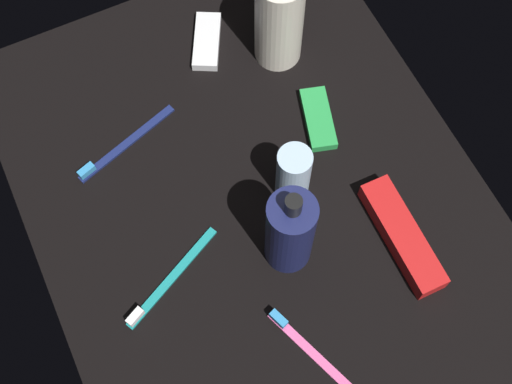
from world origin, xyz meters
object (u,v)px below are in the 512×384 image
deodorant_stick (293,174)px  snack_bar_white (207,41)px  toothpaste_box_red (402,236)px  lotion_bottle (290,232)px  toothbrush_teal (167,282)px  toothbrush_navy (121,147)px  bodywash_bottle (279,19)px  toothbrush_pink (313,353)px  snack_bar_green (318,119)px

deodorant_stick → snack_bar_white: bearing=1.5°
toothpaste_box_red → lotion_bottle: bearing=71.0°
toothbrush_teal → toothbrush_navy: size_ratio=0.96×
bodywash_bottle → toothbrush_pink: bearing=159.3°
toothbrush_navy → snack_bar_white: toothbrush_navy is taller
bodywash_bottle → snack_bar_green: (-14.11, 0.04, -7.90)cm
deodorant_stick → toothpaste_box_red: 17.74cm
bodywash_bottle → deodorant_stick: bearing=158.6°
deodorant_stick → toothbrush_teal: 23.30cm
bodywash_bottle → snack_bar_green: size_ratio=1.83×
deodorant_stick → toothpaste_box_red: bearing=-142.9°
deodorant_stick → toothbrush_pink: (-22.83, 8.32, -4.67)cm
toothbrush_navy → snack_bar_green: size_ratio=1.68×
lotion_bottle → toothbrush_teal: (2.95, 17.28, -7.43)cm
lotion_bottle → toothpaste_box_red: bearing=-109.6°
toothpaste_box_red → toothbrush_navy: bearing=45.4°
toothbrush_pink → snack_bar_white: (51.81, -7.55, 0.14)cm
deodorant_stick → toothbrush_pink: size_ratio=0.61×
toothbrush_teal → snack_bar_white: 40.51cm
snack_bar_green → toothpaste_box_red: bearing=-159.3°
bodywash_bottle → toothbrush_pink: size_ratio=1.10×
toothpaste_box_red → deodorant_stick: bearing=37.7°
lotion_bottle → toothpaste_box_red: size_ratio=1.05×
toothpaste_box_red → toothbrush_teal: bearing=76.2°
deodorant_stick → toothpaste_box_red: size_ratio=0.60×
snack_bar_green → snack_bar_white: 22.63cm
deodorant_stick → snack_bar_white: deodorant_stick is taller
lotion_bottle → bodywash_bottle: 33.88cm
bodywash_bottle → snack_bar_green: bearing=179.8°
toothbrush_navy → snack_bar_white: bearing=-58.7°
toothbrush_pink → toothpaste_box_red: toothpaste_box_red is taller
bodywash_bottle → deodorant_stick: 24.50cm
toothbrush_navy → toothbrush_pink: bearing=-163.4°
snack_bar_white → toothbrush_teal: bearing=176.0°
bodywash_bottle → snack_bar_green: bodywash_bottle is taller
toothbrush_teal → toothbrush_pink: 22.25cm
lotion_bottle → snack_bar_green: bearing=-39.1°
bodywash_bottle → toothbrush_pink: (-45.42, 17.18, -8.04)cm
toothbrush_teal → toothbrush_pink: bearing=-141.5°
bodywash_bottle → snack_bar_white: bodywash_bottle is taller
toothbrush_navy → toothpaste_box_red: 43.66cm
bodywash_bottle → toothbrush_teal: 42.57cm
bodywash_bottle → deodorant_stick: (-22.59, 8.86, -3.37)cm
lotion_bottle → snack_bar_white: size_ratio=1.78×
toothbrush_pink → toothpaste_box_red: size_ratio=0.98×
deodorant_stick → toothbrush_pink: 24.74cm
deodorant_stick → toothbrush_teal: bearing=103.7°
snack_bar_green → deodorant_stick: bearing=150.4°
snack_bar_white → toothbrush_navy: bearing=149.1°
bodywash_bottle → toothpaste_box_red: 37.15cm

